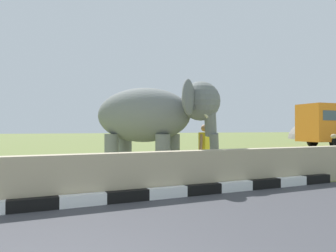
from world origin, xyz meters
name	(u,v)px	position (x,y,z in m)	size (l,w,h in m)	color
striped_curb	(6,207)	(-0.35, 3.86, 0.12)	(16.20, 0.20, 0.24)	white
barrier_parapet	(128,176)	(2.00, 4.16, 0.50)	(28.00, 0.36, 1.00)	tan
elephant	(153,116)	(3.64, 6.75, 1.90)	(3.84, 3.83, 2.91)	slate
person_handler	(204,147)	(5.34, 6.52, 0.93)	(0.59, 0.44, 1.66)	navy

